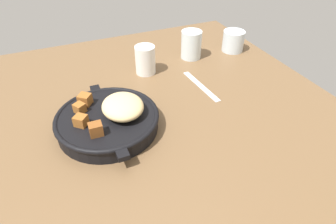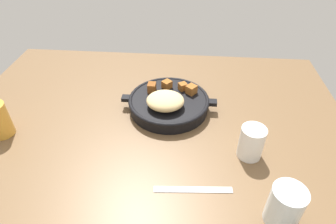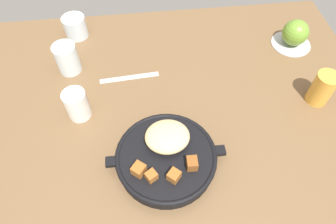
# 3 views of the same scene
# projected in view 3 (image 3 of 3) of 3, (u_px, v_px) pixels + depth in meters

# --- Properties ---
(ground_plane) EXTENTS (1.15, 0.97, 0.02)m
(ground_plane) POSITION_uv_depth(u_px,v_px,m) (179.00, 122.00, 0.82)
(ground_plane) COLOR brown
(cast_iron_skillet) EXTENTS (0.29, 0.24, 0.08)m
(cast_iron_skillet) POSITION_uv_depth(u_px,v_px,m) (166.00, 156.00, 0.72)
(cast_iron_skillet) COLOR black
(cast_iron_skillet) RESTS_ON ground_plane
(saucer_plate) EXTENTS (0.13, 0.13, 0.01)m
(saucer_plate) POSITION_uv_depth(u_px,v_px,m) (291.00, 43.00, 0.99)
(saucer_plate) COLOR #B7BABF
(saucer_plate) RESTS_ON ground_plane
(red_apple) EXTENTS (0.08, 0.08, 0.08)m
(red_apple) POSITION_uv_depth(u_px,v_px,m) (295.00, 33.00, 0.95)
(red_apple) COLOR olive
(red_apple) RESTS_ON saucer_plate
(butter_knife) EXTENTS (0.18, 0.03, 0.00)m
(butter_knife) POSITION_uv_depth(u_px,v_px,m) (129.00, 77.00, 0.90)
(butter_knife) COLOR silver
(butter_knife) RESTS_ON ground_plane
(water_glass_tall) EXTENTS (0.07, 0.07, 0.09)m
(water_glass_tall) POSITION_uv_depth(u_px,v_px,m) (67.00, 58.00, 0.89)
(water_glass_tall) COLOR silver
(water_glass_tall) RESTS_ON ground_plane
(water_glass_short) EXTENTS (0.07, 0.07, 0.07)m
(water_glass_short) POSITION_uv_depth(u_px,v_px,m) (75.00, 27.00, 0.99)
(water_glass_short) COLOR silver
(water_glass_short) RESTS_ON ground_plane
(juice_glass_amber) EXTENTS (0.06, 0.06, 0.10)m
(juice_glass_amber) POSITION_uv_depth(u_px,v_px,m) (322.00, 88.00, 0.82)
(juice_glass_amber) COLOR gold
(juice_glass_amber) RESTS_ON ground_plane
(white_creamer_pitcher) EXTENTS (0.06, 0.06, 0.09)m
(white_creamer_pitcher) POSITION_uv_depth(u_px,v_px,m) (77.00, 105.00, 0.79)
(white_creamer_pitcher) COLOR white
(white_creamer_pitcher) RESTS_ON ground_plane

